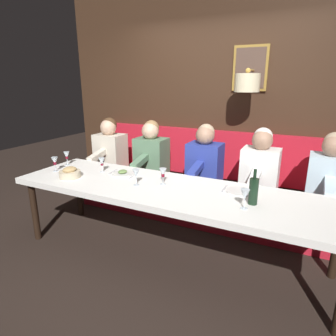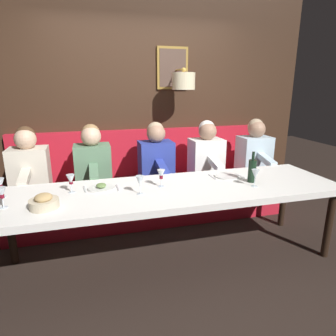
# 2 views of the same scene
# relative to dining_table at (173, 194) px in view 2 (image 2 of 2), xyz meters

# --- Properties ---
(ground_plane) EXTENTS (12.00, 12.00, 0.00)m
(ground_plane) POSITION_rel_dining_table_xyz_m (0.00, 0.00, -0.68)
(ground_plane) COLOR black
(dining_table) EXTENTS (0.90, 3.17, 0.74)m
(dining_table) POSITION_rel_dining_table_xyz_m (0.00, 0.00, 0.00)
(dining_table) COLOR white
(dining_table) RESTS_ON ground_plane
(banquette_bench) EXTENTS (0.52, 3.37, 0.45)m
(banquette_bench) POSITION_rel_dining_table_xyz_m (0.89, 0.00, -0.46)
(banquette_bench) COLOR red
(banquette_bench) RESTS_ON ground_plane
(back_wall_panel) EXTENTS (0.59, 4.57, 2.90)m
(back_wall_panel) POSITION_rel_dining_table_xyz_m (1.46, -0.01, 0.68)
(back_wall_panel) COLOR #382316
(back_wall_panel) RESTS_ON ground_plane
(diner_nearest) EXTENTS (0.60, 0.40, 0.79)m
(diner_nearest) POSITION_rel_dining_table_xyz_m (0.88, -1.37, 0.13)
(diner_nearest) COLOR silver
(diner_nearest) RESTS_ON banquette_bench
(diner_near) EXTENTS (0.60, 0.40, 0.79)m
(diner_near) POSITION_rel_dining_table_xyz_m (0.88, -0.70, 0.13)
(diner_near) COLOR white
(diner_near) RESTS_ON banquette_bench
(diner_middle) EXTENTS (0.60, 0.40, 0.79)m
(diner_middle) POSITION_rel_dining_table_xyz_m (0.88, -0.05, 0.13)
(diner_middle) COLOR #283893
(diner_middle) RESTS_ON banquette_bench
(diner_far) EXTENTS (0.60, 0.40, 0.79)m
(diner_far) POSITION_rel_dining_table_xyz_m (0.88, 0.69, 0.13)
(diner_far) COLOR #567A5B
(diner_far) RESTS_ON banquette_bench
(diner_farthest) EXTENTS (0.60, 0.40, 0.79)m
(diner_farthest) POSITION_rel_dining_table_xyz_m (0.88, 1.35, 0.13)
(diner_farthest) COLOR beige
(diner_farthest) RESTS_ON banquette_bench
(place_setting_0) EXTENTS (0.24, 0.32, 0.05)m
(place_setting_0) POSITION_rel_dining_table_xyz_m (0.15, 0.63, 0.07)
(place_setting_0) COLOR silver
(place_setting_0) RESTS_ON dining_table
(place_setting_1) EXTENTS (0.24, 0.32, 0.01)m
(place_setting_1) POSITION_rel_dining_table_xyz_m (0.18, -0.63, 0.06)
(place_setting_1) COLOR silver
(place_setting_1) RESTS_ON dining_table
(wine_glass_0) EXTENTS (0.07, 0.07, 0.16)m
(wine_glass_0) POSITION_rel_dining_table_xyz_m (0.17, 1.45, 0.17)
(wine_glass_0) COLOR silver
(wine_glass_0) RESTS_ON dining_table
(wine_glass_1) EXTENTS (0.07, 0.07, 0.16)m
(wine_glass_1) POSITION_rel_dining_table_xyz_m (-0.07, 0.32, 0.17)
(wine_glass_1) COLOR silver
(wine_glass_1) RESTS_ON dining_table
(wine_glass_2) EXTENTS (0.07, 0.07, 0.16)m
(wine_glass_2) POSITION_rel_dining_table_xyz_m (-0.08, 1.38, 0.17)
(wine_glass_2) COLOR silver
(wine_glass_2) RESTS_ON dining_table
(wine_glass_3) EXTENTS (0.07, 0.07, 0.16)m
(wine_glass_3) POSITION_rel_dining_table_xyz_m (0.13, 0.89, 0.17)
(wine_glass_3) COLOR silver
(wine_glass_3) RESTS_ON dining_table
(wine_glass_4) EXTENTS (0.07, 0.07, 0.16)m
(wine_glass_4) POSITION_rel_dining_table_xyz_m (0.06, 0.09, 0.17)
(wine_glass_4) COLOR silver
(wine_glass_4) RESTS_ON dining_table
(wine_glass_5) EXTENTS (0.07, 0.07, 0.16)m
(wine_glass_5) POSITION_rel_dining_table_xyz_m (-0.16, -0.75, 0.17)
(wine_glass_5) COLOR silver
(wine_glass_5) RESTS_ON dining_table
(wine_bottle) EXTENTS (0.08, 0.08, 0.30)m
(wine_bottle) POSITION_rel_dining_table_xyz_m (-0.03, -0.79, 0.17)
(wine_bottle) COLOR black
(wine_bottle) RESTS_ON dining_table
(bread_bowl) EXTENTS (0.22, 0.22, 0.12)m
(bread_bowl) POSITION_rel_dining_table_xyz_m (-0.17, 1.08, 0.11)
(bread_bowl) COLOR beige
(bread_bowl) RESTS_ON dining_table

